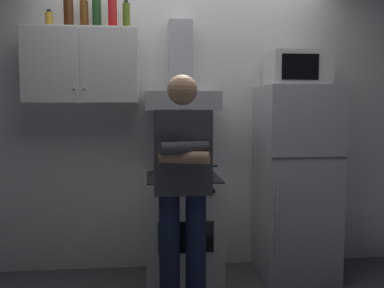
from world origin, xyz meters
TOP-DOWN VIEW (x-y plane):
  - back_wall_tiled at (0.00, 0.60)m, footprint 4.80×0.10m
  - upper_cabinet at (-0.85, 0.37)m, footprint 0.90×0.37m
  - stove_oven at (-0.05, 0.25)m, footprint 0.60×0.62m
  - range_hood at (-0.05, 0.38)m, footprint 0.60×0.44m
  - refrigerator at (0.90, 0.25)m, footprint 0.60×0.62m
  - microwave at (0.90, 0.27)m, footprint 0.48×0.37m
  - person_standing at (-0.10, -0.36)m, footprint 0.38×0.33m
  - cooking_pot at (0.08, 0.13)m, footprint 0.27×0.17m
  - bottle_soda_red at (-0.60, 0.35)m, footprint 0.07×0.07m
  - bottle_spice_jar at (-1.10, 0.39)m, footprint 0.06×0.06m
  - bottle_beer_brown at (-0.83, 0.41)m, footprint 0.07×0.07m
  - bottle_rum_dark at (-0.95, 0.36)m, footprint 0.08×0.08m
  - bottle_olive_oil at (-0.50, 0.39)m, footprint 0.06×0.06m
  - bottle_wine_green at (-0.73, 0.41)m, footprint 0.07×0.07m

SIDE VIEW (x-z plane):
  - stove_oven at x=-0.05m, z-range 0.00..0.87m
  - refrigerator at x=0.90m, z-range 0.00..1.60m
  - person_standing at x=-0.10m, z-range 0.08..1.72m
  - cooking_pot at x=0.08m, z-range 0.87..0.98m
  - back_wall_tiled at x=0.00m, z-range 0.00..2.70m
  - range_hood at x=-0.05m, z-range 1.22..1.97m
  - microwave at x=0.90m, z-range 1.60..1.88m
  - upper_cabinet at x=-0.85m, z-range 1.45..2.05m
  - bottle_spice_jar at x=-1.10m, z-range 2.04..2.19m
  - bottle_olive_oil at x=-0.50m, z-range 2.04..2.28m
  - bottle_beer_brown at x=-0.83m, z-range 2.04..2.29m
  - bottle_soda_red at x=-0.60m, z-range 2.04..2.31m
  - bottle_rum_dark at x=-0.95m, z-range 2.04..2.36m
  - bottle_wine_green at x=-0.73m, z-range 2.04..2.37m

